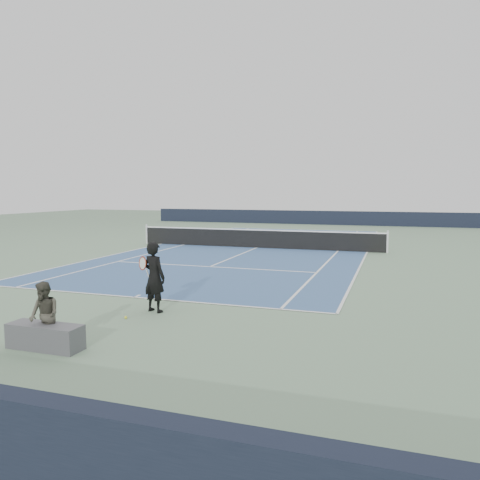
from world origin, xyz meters
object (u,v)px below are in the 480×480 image
(tennis_net, at_px, (257,238))
(spectator_bench, at_px, (45,325))
(tennis_player, at_px, (154,277))
(tennis_ball, at_px, (126,317))

(tennis_net, relative_size, spectator_bench, 8.48)
(tennis_player, xyz_separation_m, spectator_bench, (-0.61, -3.03, -0.41))
(tennis_net, height_order, tennis_ball, tennis_net)
(tennis_ball, distance_m, spectator_bench, 2.30)
(spectator_bench, bearing_deg, tennis_player, 78.61)
(tennis_ball, relative_size, spectator_bench, 0.04)
(tennis_player, bearing_deg, tennis_ball, -111.95)
(tennis_net, relative_size, tennis_player, 7.56)
(tennis_player, xyz_separation_m, tennis_ball, (-0.32, -0.78, -0.82))
(tennis_net, height_order, tennis_player, tennis_player)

